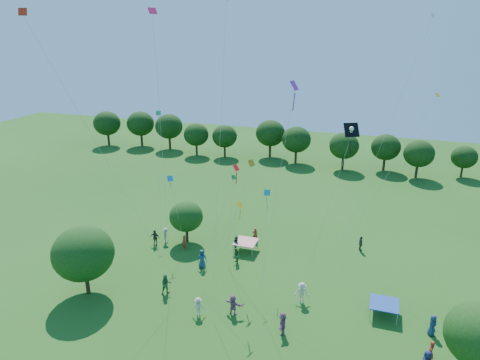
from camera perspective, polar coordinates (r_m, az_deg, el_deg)
The scene contains 34 objects.
near_tree_west at distance 38.52m, azimuth -20.18°, elevation -9.17°, with size 5.12×5.12×6.18m.
near_tree_north at distance 45.50m, azimuth -7.20°, elevation -4.85°, with size 3.57×3.57×4.56m.
treeline at distance 72.75m, azimuth 9.13°, elevation 5.28°, with size 88.01×8.77×6.77m.
tent_red_stripe at distance 44.14m, azimuth 0.77°, elevation -8.25°, with size 2.20×2.20×1.10m.
tent_blue at distance 37.01m, azimuth 18.69°, elevation -15.36°, with size 2.20×2.20×1.10m.
crowd_person_0 at distance 36.36m, azimuth 24.27°, elevation -17.23°, with size 0.83×0.45×1.68m, color navy.
crowd_person_1 at distance 46.26m, azimuth 2.02°, elevation -7.27°, with size 0.57×0.37×1.53m, color #A1291D.
crowd_person_2 at distance 42.08m, azimuth -0.56°, elevation -10.08°, with size 0.80×0.43×1.62m, color #2A622A.
crowd_person_3 at distance 46.59m, azimuth -9.86°, elevation -7.27°, with size 1.09×0.49×1.66m, color beige.
crowd_person_4 at distance 45.98m, azimuth 15.80°, elevation -8.16°, with size 0.95×0.43×1.62m, color #48423A.
crowd_person_5 at distance 33.70m, azimuth 5.69°, elevation -18.46°, with size 1.65×0.59×1.77m, color #8B5174.
crowd_person_7 at distance 33.74m, azimuth 24.06°, elevation -20.26°, with size 0.66×0.43×1.78m, color maroon.
crowd_person_8 at distance 44.15m, azimuth -0.45°, elevation -8.51°, with size 0.84×0.46×1.71m, color #265A3C.
crowd_person_9 at distance 36.99m, azimuth 8.24°, elevation -14.64°, with size 1.22×0.55×1.86m, color beige.
crowd_person_10 at distance 46.21m, azimuth -11.28°, elevation -7.54°, with size 1.03×0.47×1.75m, color #3D3531.
crowd_person_11 at distance 35.39m, azimuth -0.92°, elevation -16.29°, with size 1.62×0.58×1.73m, color #98587C.
crowd_person_12 at distance 41.51m, azimuth -5.09°, elevation -10.42°, with size 0.92×0.50×1.86m, color navy.
crowd_person_13 at distance 44.81m, azimuth -7.44°, elevation -8.31°, with size 0.60×0.39×1.61m, color #9B371C.
crowd_person_14 at distance 38.17m, azimuth -9.82°, elevation -13.55°, with size 0.92×0.50×1.87m, color #29602E.
crowd_person_15 at distance 35.49m, azimuth -5.57°, elevation -16.44°, with size 1.03×0.46×1.57m, color #C2B29B.
pirate_kite at distance 32.39m, azimuth 14.46°, elevation 5.87°, with size 3.28×5.55×13.78m.
red_high_kite at distance 36.28m, azimuth -1.95°, elevation 19.95°, with size 1.99×9.62×26.25m.
small_kite_0 at distance 34.89m, azimuth -1.27°, elevation -0.92°, with size 3.08×1.61×9.96m.
small_kite_1 at distance 32.09m, azimuth -21.02°, elevation 9.10°, with size 7.75×4.73×21.54m.
small_kite_2 at distance 38.07m, azimuth 0.97°, elevation 0.42°, with size 3.03×0.84×9.46m.
small_kite_3 at distance 39.56m, azimuth -1.04°, elevation -1.93°, with size 0.92×0.41×7.71m.
small_kite_4 at distance 42.93m, azimuth -9.12°, elevation -0.80°, with size 1.38×0.60×6.60m.
small_kite_5 at distance 28.97m, azimuth 6.31°, elevation 6.72°, with size 2.78×1.99×17.15m.
small_kite_6 at distance 40.64m, azimuth 20.48°, elevation 10.07°, with size 5.98×2.96×21.55m.
small_kite_7 at distance 36.86m, azimuth 3.56°, elevation -3.62°, with size 1.29×4.62×7.15m.
small_kite_8 at distance 34.92m, azimuth -10.94°, elevation 12.64°, with size 0.74×1.34×21.77m.
small_kite_9 at distance 36.36m, azimuth -0.59°, elevation -4.55°, with size 3.20×1.99×6.51m.
small_kite_10 at distance 41.37m, azimuth 21.06°, elevation 3.99°, with size 7.06×2.24×15.05m.
small_kite_11 at distance 48.07m, azimuth -10.78°, elevation 5.39°, with size 4.09×8.27×11.62m.
Camera 1 is at (9.47, -14.32, 21.50)m, focal length 32.00 mm.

